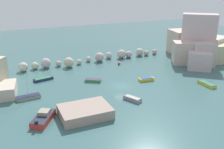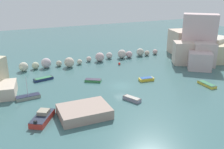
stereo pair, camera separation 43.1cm
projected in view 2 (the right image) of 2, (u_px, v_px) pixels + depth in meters
The scene contains 12 objects.
cove_water at pixel (121, 86), 52.70m from camera, with size 160.00×160.00×0.00m, color #3D6667.
cliff_headland_right at pixel (200, 47), 69.41m from camera, with size 19.41×21.54×12.54m.
rock_breakwater at pixel (91, 59), 67.92m from camera, with size 39.32×5.17×2.50m.
stone_dock at pixel (84, 111), 40.49m from camera, with size 7.89×5.85×1.57m, color tan.
channel_buoy at pixel (119, 64), 66.23m from camera, with size 0.62×0.62×0.62m, color red.
moored_boat_0 at pixel (43, 117), 39.14m from camera, with size 4.61×5.51×1.52m.
moored_boat_1 at pixel (28, 97), 46.81m from camera, with size 4.42×1.89×4.24m.
moored_boat_2 at pixel (146, 79), 55.43m from camera, with size 3.31×1.76×0.69m.
moored_boat_3 at pixel (207, 84), 52.69m from camera, with size 1.42×4.21×0.57m.
moored_boat_4 at pixel (132, 99), 45.98m from camera, with size 2.51×3.57×0.66m.
moored_boat_5 at pixel (93, 80), 54.95m from camera, with size 3.69×2.99×0.53m.
moored_boat_6 at pixel (43, 79), 55.77m from camera, with size 4.36×2.12×0.55m.
Camera 2 is at (-21.58, -43.85, 19.95)m, focal length 40.94 mm.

